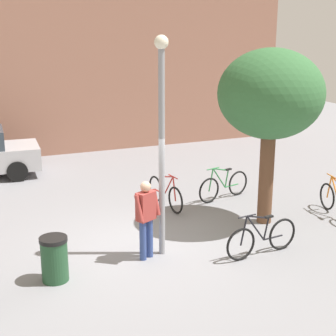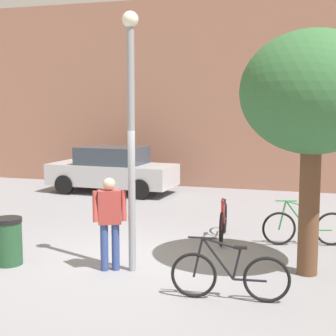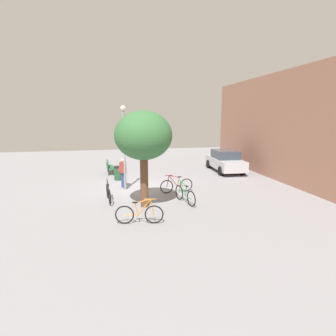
{
  "view_description": "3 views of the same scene",
  "coord_description": "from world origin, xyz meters",
  "px_view_note": "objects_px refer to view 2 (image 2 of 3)",
  "views": [
    {
      "loc": [
        -3.47,
        -9.78,
        4.7
      ],
      "look_at": [
        0.92,
        0.88,
        1.45
      ],
      "focal_mm": 54.69,
      "sensor_mm": 36.0,
      "label": 1
    },
    {
      "loc": [
        3.42,
        -8.8,
        2.96
      ],
      "look_at": [
        0.24,
        1.62,
        1.6
      ],
      "focal_mm": 54.97,
      "sensor_mm": 36.0,
      "label": 2
    },
    {
      "loc": [
        14.44,
        -1.01,
        3.94
      ],
      "look_at": [
        0.49,
        1.85,
        1.16
      ],
      "focal_mm": 28.18,
      "sensor_mm": 36.0,
      "label": 3
    }
  ],
  "objects_px": {
    "lamppost": "(131,121)",
    "person_by_lamppost": "(110,217)",
    "bicycle_green": "(305,227)",
    "trash_bin": "(8,241)",
    "plaza_tree": "(313,95)",
    "bicycle_black": "(229,276)",
    "parked_car_silver": "(112,170)",
    "bicycle_red": "(223,222)"
  },
  "relations": [
    {
      "from": "bicycle_green",
      "to": "bicycle_red",
      "type": "xyz_separation_m",
      "value": [
        -1.74,
        0.01,
        0.0
      ]
    },
    {
      "from": "person_by_lamppost",
      "to": "trash_bin",
      "type": "xyz_separation_m",
      "value": [
        -1.93,
        -0.24,
        -0.52
      ]
    },
    {
      "from": "person_by_lamppost",
      "to": "bicycle_red",
      "type": "distance_m",
      "value": 3.17
    },
    {
      "from": "bicycle_red",
      "to": "plaza_tree",
      "type": "bearing_deg",
      "value": -45.71
    },
    {
      "from": "lamppost",
      "to": "bicycle_red",
      "type": "bearing_deg",
      "value": 66.52
    },
    {
      "from": "bicycle_red",
      "to": "parked_car_silver",
      "type": "bearing_deg",
      "value": 134.41
    },
    {
      "from": "plaza_tree",
      "to": "bicycle_black",
      "type": "height_order",
      "value": "plaza_tree"
    },
    {
      "from": "bicycle_black",
      "to": "parked_car_silver",
      "type": "bearing_deg",
      "value": 123.36
    },
    {
      "from": "lamppost",
      "to": "person_by_lamppost",
      "type": "distance_m",
      "value": 1.75
    },
    {
      "from": "person_by_lamppost",
      "to": "plaza_tree",
      "type": "bearing_deg",
      "value": 13.53
    },
    {
      "from": "bicycle_red",
      "to": "trash_bin",
      "type": "distance_m",
      "value": 4.55
    },
    {
      "from": "trash_bin",
      "to": "person_by_lamppost",
      "type": "bearing_deg",
      "value": 7.13
    },
    {
      "from": "parked_car_silver",
      "to": "bicycle_red",
      "type": "bearing_deg",
      "value": -45.59
    },
    {
      "from": "bicycle_black",
      "to": "bicycle_red",
      "type": "xyz_separation_m",
      "value": [
        -0.77,
        3.49,
        0.0
      ]
    },
    {
      "from": "plaza_tree",
      "to": "trash_bin",
      "type": "bearing_deg",
      "value": -168.76
    },
    {
      "from": "bicycle_green",
      "to": "trash_bin",
      "type": "xyz_separation_m",
      "value": [
        -5.2,
        -2.95,
        0.06
      ]
    },
    {
      "from": "bicycle_black",
      "to": "parked_car_silver",
      "type": "xyz_separation_m",
      "value": [
        -5.44,
        8.26,
        0.39
      ]
    },
    {
      "from": "bicycle_green",
      "to": "parked_car_silver",
      "type": "height_order",
      "value": "parked_car_silver"
    },
    {
      "from": "plaza_tree",
      "to": "parked_car_silver",
      "type": "relative_size",
      "value": 0.98
    },
    {
      "from": "person_by_lamppost",
      "to": "bicycle_black",
      "type": "height_order",
      "value": "person_by_lamppost"
    },
    {
      "from": "lamppost",
      "to": "bicycle_black",
      "type": "bearing_deg",
      "value": -24.74
    },
    {
      "from": "lamppost",
      "to": "trash_bin",
      "type": "distance_m",
      "value": 3.23
    },
    {
      "from": "bicycle_black",
      "to": "bicycle_green",
      "type": "bearing_deg",
      "value": 74.34
    },
    {
      "from": "lamppost",
      "to": "trash_bin",
      "type": "height_order",
      "value": "lamppost"
    },
    {
      "from": "lamppost",
      "to": "person_by_lamppost",
      "type": "xyz_separation_m",
      "value": [
        -0.39,
        -0.1,
        -1.7
      ]
    },
    {
      "from": "person_by_lamppost",
      "to": "bicycle_green",
      "type": "relative_size",
      "value": 0.95
    },
    {
      "from": "lamppost",
      "to": "bicycle_black",
      "type": "height_order",
      "value": "lamppost"
    },
    {
      "from": "person_by_lamppost",
      "to": "plaza_tree",
      "type": "distance_m",
      "value": 4.08
    },
    {
      "from": "lamppost",
      "to": "trash_bin",
      "type": "xyz_separation_m",
      "value": [
        -2.32,
        -0.34,
        -2.22
      ]
    },
    {
      "from": "person_by_lamppost",
      "to": "parked_car_silver",
      "type": "relative_size",
      "value": 0.39
    },
    {
      "from": "person_by_lamppost",
      "to": "bicycle_green",
      "type": "bearing_deg",
      "value": 39.64
    },
    {
      "from": "person_by_lamppost",
      "to": "bicycle_black",
      "type": "distance_m",
      "value": 2.49
    },
    {
      "from": "parked_car_silver",
      "to": "bicycle_green",
      "type": "bearing_deg",
      "value": -36.7
    },
    {
      "from": "plaza_tree",
      "to": "bicycle_black",
      "type": "relative_size",
      "value": 2.33
    },
    {
      "from": "plaza_tree",
      "to": "bicycle_black",
      "type": "bearing_deg",
      "value": -124.45
    },
    {
      "from": "plaza_tree",
      "to": "bicycle_green",
      "type": "bearing_deg",
      "value": 93.47
    },
    {
      "from": "trash_bin",
      "to": "lamppost",
      "type": "bearing_deg",
      "value": 8.38
    },
    {
      "from": "bicycle_red",
      "to": "bicycle_green",
      "type": "bearing_deg",
      "value": -0.37
    },
    {
      "from": "plaza_tree",
      "to": "bicycle_green",
      "type": "height_order",
      "value": "plaza_tree"
    },
    {
      "from": "person_by_lamppost",
      "to": "bicycle_green",
      "type": "xyz_separation_m",
      "value": [
        3.26,
        2.7,
        -0.58
      ]
    },
    {
      "from": "lamppost",
      "to": "bicycle_red",
      "type": "distance_m",
      "value": 3.65
    },
    {
      "from": "lamppost",
      "to": "bicycle_green",
      "type": "distance_m",
      "value": 4.5
    }
  ]
}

